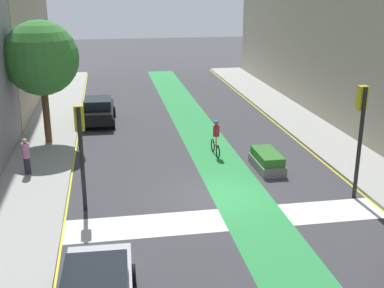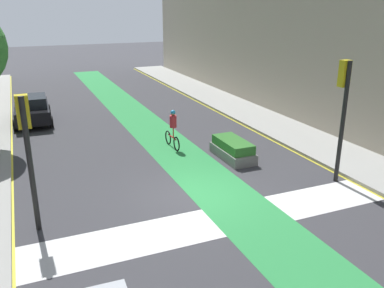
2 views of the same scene
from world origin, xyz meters
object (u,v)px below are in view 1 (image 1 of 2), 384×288
at_px(traffic_signal_near_right, 361,121).
at_px(car_black_left_far, 98,110).
at_px(median_planter, 267,161).
at_px(pedestrian_sidewalk_left_a, 26,156).
at_px(traffic_signal_near_left, 80,138).
at_px(cyclist_in_lane, 216,137).
at_px(street_tree_near, 41,58).

bearing_deg(traffic_signal_near_right, car_black_left_far, 128.19).
bearing_deg(median_planter, pedestrian_sidewalk_left_a, 175.18).
bearing_deg(traffic_signal_near_left, traffic_signal_near_right, -3.69).
height_order(traffic_signal_near_right, median_planter, traffic_signal_near_right).
bearing_deg(cyclist_in_lane, traffic_signal_near_left, -140.58).
bearing_deg(street_tree_near, traffic_signal_near_left, -75.63).
relative_size(traffic_signal_near_right, pedestrian_sidewalk_left_a, 2.76).
bearing_deg(car_black_left_far, cyclist_in_lane, -50.98).
bearing_deg(cyclist_in_lane, traffic_signal_near_right, -52.87).
xyz_separation_m(car_black_left_far, pedestrian_sidewalk_left_a, (-3.08, -8.56, 0.19)).
relative_size(traffic_signal_near_left, cyclist_in_lane, 2.19).
xyz_separation_m(traffic_signal_near_left, pedestrian_sidewalk_left_a, (-2.63, 3.79, -1.87)).
distance_m(traffic_signal_near_left, street_tree_near, 8.95).
height_order(pedestrian_sidewalk_left_a, median_planter, pedestrian_sidewalk_left_a).
relative_size(car_black_left_far, pedestrian_sidewalk_left_a, 2.57).
height_order(traffic_signal_near_right, traffic_signal_near_left, traffic_signal_near_right).
relative_size(traffic_signal_near_right, cyclist_in_lane, 2.46).
xyz_separation_m(pedestrian_sidewalk_left_a, median_planter, (10.85, -0.91, -0.59)).
xyz_separation_m(traffic_signal_near_right, median_planter, (-2.49, 3.57, -2.78)).
relative_size(street_tree_near, median_planter, 2.63).
bearing_deg(pedestrian_sidewalk_left_a, median_planter, -4.82).
distance_m(cyclist_in_lane, median_planter, 3.05).
bearing_deg(car_black_left_far, traffic_signal_near_left, -92.10).
distance_m(car_black_left_far, street_tree_near, 6.03).
distance_m(car_black_left_far, median_planter, 12.26).
xyz_separation_m(traffic_signal_near_right, cyclist_in_lane, (-4.43, 5.85, -2.21)).
height_order(traffic_signal_near_left, car_black_left_far, traffic_signal_near_left).
bearing_deg(traffic_signal_near_left, cyclist_in_lane, 39.42).
height_order(traffic_signal_near_left, street_tree_near, street_tree_near).
xyz_separation_m(traffic_signal_near_left, median_planter, (8.22, 2.88, -2.46)).
bearing_deg(cyclist_in_lane, pedestrian_sidewalk_left_a, -171.24).
height_order(traffic_signal_near_left, pedestrian_sidewalk_left_a, traffic_signal_near_left).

